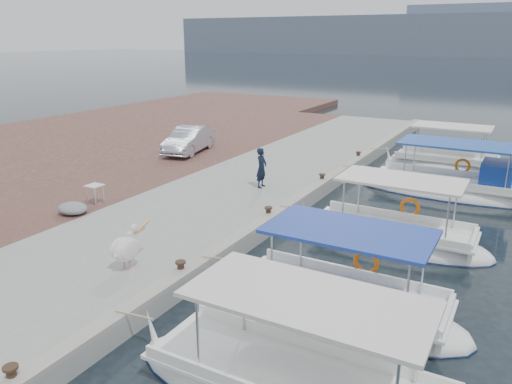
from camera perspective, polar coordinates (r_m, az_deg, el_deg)
ground at (r=16.21m, az=0.04°, el=-6.21°), size 400.00×400.00×0.00m
concrete_quay at (r=21.60m, az=-0.51°, el=0.58°), size 6.00×40.00×0.50m
quay_curb at (r=20.35m, az=6.32°, el=0.32°), size 0.44×40.00×0.12m
cobblestone_strip at (r=24.36m, az=-10.81°, el=2.21°), size 4.00×40.00×0.50m
land_backing at (r=31.58m, az=-25.01°, el=4.30°), size 16.00×60.00×0.48m
fishing_caique_b at (r=12.65m, az=9.45°, el=-13.05°), size 6.32×2.32×2.83m
fishing_caique_c at (r=16.93m, az=15.20°, el=-5.33°), size 6.34×2.20×2.83m
fishing_caique_d at (r=23.02m, az=21.47°, el=0.24°), size 7.89×2.60×2.83m
fishing_caique_e at (r=27.36m, az=20.79°, el=2.76°), size 6.16×2.35×2.83m
mooring_bollards at (r=17.34m, az=1.43°, el=-2.15°), size 0.28×20.28×0.33m
pelican at (r=13.82m, az=-14.58°, el=-6.19°), size 0.56×1.46×1.14m
fisherman at (r=20.51m, az=0.64°, el=2.78°), size 0.43×0.62×1.65m
parked_car at (r=27.19m, az=-7.67°, el=5.94°), size 2.26×4.34×1.36m
tarp_bundle at (r=18.71m, az=-20.22°, el=-1.76°), size 1.10×0.90×0.40m
folding_table at (r=19.44m, az=-17.95°, el=0.18°), size 0.55×0.55×0.73m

